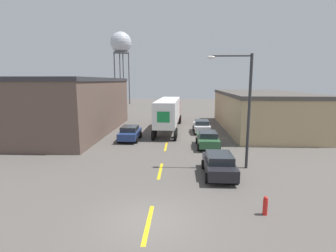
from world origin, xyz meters
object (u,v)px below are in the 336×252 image
(parked_car_right_mid, at_px, (208,139))
(street_lamp, at_px, (244,103))
(parked_car_right_far, at_px, (202,126))
(parked_car_right_near, at_px, (219,164))
(parked_car_left_far, at_px, (130,133))
(water_tower, at_px, (121,44))
(semi_truck, at_px, (169,111))
(fire_hydrant, at_px, (265,206))

(parked_car_right_mid, height_order, street_lamp, street_lamp)
(parked_car_right_far, bearing_deg, parked_car_right_near, -90.00)
(parked_car_right_near, bearing_deg, parked_car_right_mid, 90.00)
(parked_car_left_far, xyz_separation_m, water_tower, (-10.35, 43.23, 14.83))
(semi_truck, height_order, parked_car_left_far, semi_truck)
(parked_car_left_far, xyz_separation_m, street_lamp, (9.62, -8.40, 3.89))
(semi_truck, height_order, water_tower, water_tower)
(parked_car_right_far, xyz_separation_m, street_lamp, (1.80, -12.95, 3.89))
(street_lamp, bearing_deg, parked_car_right_far, 97.90)
(parked_car_left_far, relative_size, water_tower, 0.23)
(parked_car_right_mid, bearing_deg, street_lamp, -72.89)
(semi_truck, distance_m, parked_car_right_far, 4.55)
(parked_car_right_far, relative_size, fire_hydrant, 4.70)
(semi_truck, bearing_deg, street_lamp, -65.83)
(semi_truck, relative_size, parked_car_left_far, 3.29)
(parked_car_right_mid, bearing_deg, semi_truck, 114.90)
(parked_car_left_far, distance_m, street_lamp, 13.35)
(parked_car_right_near, xyz_separation_m, parked_car_right_mid, (0.00, 7.49, 0.00))
(semi_truck, relative_size, street_lamp, 1.76)
(semi_truck, xyz_separation_m, parked_car_right_mid, (4.00, -8.61, -1.59))
(water_tower, xyz_separation_m, fire_hydrant, (19.60, -58.31, -15.16))
(parked_car_right_far, height_order, fire_hydrant, parked_car_right_far)
(parked_car_left_far, bearing_deg, parked_car_right_far, 30.20)
(parked_car_right_mid, bearing_deg, fire_hydrant, -83.51)
(street_lamp, bearing_deg, parked_car_right_near, -137.32)
(fire_hydrant, bearing_deg, parked_car_right_near, 105.81)
(parked_car_right_mid, relative_size, water_tower, 0.23)
(semi_truck, xyz_separation_m, parked_car_right_near, (4.00, -16.10, -1.59))
(water_tower, bearing_deg, parked_car_right_far, -64.82)
(semi_truck, relative_size, fire_hydrant, 15.47)
(parked_car_left_far, distance_m, fire_hydrant, 17.70)
(parked_car_right_near, distance_m, parked_car_right_mid, 7.49)
(parked_car_right_mid, height_order, parked_car_right_far, same)
(parked_car_right_near, height_order, parked_car_left_far, same)
(parked_car_right_near, distance_m, fire_hydrant, 5.24)
(street_lamp, bearing_deg, parked_car_left_far, 138.89)
(parked_car_left_far, bearing_deg, parked_car_right_near, -52.11)
(semi_truck, bearing_deg, fire_hydrant, -73.30)
(parked_car_right_mid, relative_size, fire_hydrant, 4.70)
(semi_truck, relative_size, parked_car_right_near, 3.29)
(semi_truck, relative_size, parked_car_right_far, 3.29)
(water_tower, height_order, fire_hydrant, water_tower)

